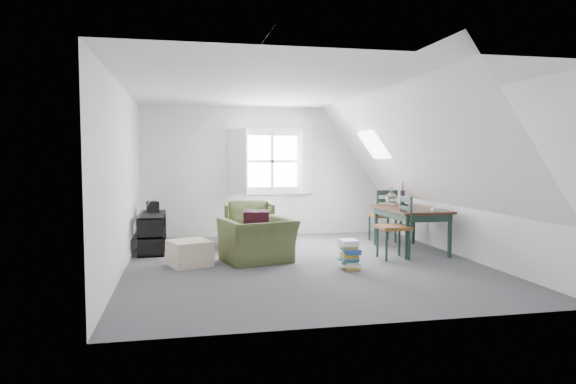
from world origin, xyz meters
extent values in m
plane|color=#48484C|center=(0.00, 0.00, 0.00)|extent=(5.50, 5.50, 0.00)
plane|color=white|center=(0.00, 0.00, 2.50)|extent=(5.50, 5.50, 0.00)
plane|color=silver|center=(0.00, 2.75, 1.25)|extent=(5.00, 0.00, 5.00)
plane|color=silver|center=(0.00, -2.75, 1.25)|extent=(5.00, 0.00, 5.00)
plane|color=silver|center=(-2.50, 0.00, 1.25)|extent=(0.00, 5.50, 5.50)
plane|color=silver|center=(2.50, 0.00, 1.25)|extent=(0.00, 5.50, 5.50)
plane|color=white|center=(-1.55, 0.00, 1.78)|extent=(3.19, 5.50, 4.48)
plane|color=white|center=(1.55, 0.00, 1.78)|extent=(3.19, 5.50, 4.48)
cube|color=white|center=(0.00, 2.73, 1.45)|extent=(1.30, 0.04, 1.30)
cube|color=white|center=(-0.68, 2.57, 1.45)|extent=(0.35, 0.35, 1.25)
cube|color=white|center=(0.68, 2.57, 1.45)|extent=(0.35, 0.35, 1.25)
cube|color=white|center=(0.00, 2.72, 1.45)|extent=(1.00, 0.02, 1.00)
cube|color=white|center=(0.00, 2.70, 1.45)|extent=(1.08, 0.04, 0.05)
cube|color=white|center=(0.00, 2.70, 1.45)|extent=(0.05, 0.04, 1.08)
cube|color=white|center=(1.55, 1.30, 1.75)|extent=(0.35, 0.75, 0.47)
imported|color=#444D26|center=(-0.64, 0.24, 0.00)|extent=(1.17, 1.08, 0.64)
imported|color=#444D26|center=(-0.60, 1.64, 0.00)|extent=(0.88, 0.90, 0.77)
cube|color=#3B1022|center=(-0.64, 0.39, 0.57)|extent=(0.40, 0.27, 0.39)
cube|color=#C8B099|center=(-1.62, 0.19, 0.18)|extent=(0.68, 0.68, 0.36)
cube|color=black|center=(1.93, 0.60, 0.69)|extent=(0.85, 1.42, 0.04)
cube|color=#1C3029|center=(1.93, 0.60, 0.61)|extent=(0.76, 1.32, 0.11)
cylinder|color=#1C3029|center=(1.58, -0.03, 0.34)|extent=(0.07, 0.07, 0.67)
cylinder|color=#1C3029|center=(2.28, -0.03, 0.34)|extent=(0.07, 0.07, 0.67)
cylinder|color=#1C3029|center=(1.58, 1.23, 0.34)|extent=(0.07, 0.07, 0.67)
cylinder|color=#1C3029|center=(2.28, 1.23, 0.34)|extent=(0.07, 0.07, 0.67)
sphere|color=silver|center=(1.78, 1.05, 0.83)|extent=(0.21, 0.21, 0.21)
cylinder|color=silver|center=(1.78, 1.05, 0.96)|extent=(0.07, 0.07, 0.12)
cylinder|color=black|center=(2.03, 1.15, 0.83)|extent=(0.08, 0.08, 0.25)
cylinder|color=#3F2D1E|center=(2.03, 1.15, 1.10)|extent=(0.03, 0.05, 0.44)
cylinder|color=#3F2D1E|center=(2.05, 1.16, 1.10)|extent=(0.04, 0.06, 0.44)
cylinder|color=#3F2D1E|center=(2.02, 1.14, 1.10)|extent=(0.05, 0.07, 0.44)
imported|color=black|center=(1.68, 0.30, 0.71)|extent=(0.14, 0.14, 0.10)
cube|color=white|center=(2.13, 0.15, 0.73)|extent=(0.12, 0.08, 0.04)
cube|color=brown|center=(1.85, 1.60, 0.48)|extent=(0.45, 0.45, 0.05)
cylinder|color=#1C3029|center=(2.03, 1.78, 0.23)|extent=(0.04, 0.04, 0.46)
cylinder|color=#1C3029|center=(2.03, 1.42, 0.23)|extent=(0.04, 0.04, 0.46)
cylinder|color=#1C3029|center=(1.67, 1.78, 0.23)|extent=(0.04, 0.04, 0.46)
cylinder|color=#1C3029|center=(1.67, 1.42, 0.23)|extent=(0.04, 0.04, 0.46)
cylinder|color=#1C3029|center=(2.03, 1.39, 0.71)|extent=(0.04, 0.04, 0.48)
cylinder|color=#1C3029|center=(1.67, 1.39, 0.71)|extent=(0.04, 0.04, 0.48)
cube|color=#1C3029|center=(1.85, 1.39, 0.90)|extent=(0.36, 0.03, 0.09)
cube|color=#1C3029|center=(1.85, 1.39, 0.77)|extent=(0.36, 0.03, 0.06)
cube|color=brown|center=(1.41, 0.08, 0.48)|extent=(0.44, 0.44, 0.05)
cylinder|color=#1C3029|center=(1.23, 0.26, 0.23)|extent=(0.04, 0.04, 0.46)
cylinder|color=#1C3029|center=(1.59, 0.26, 0.23)|extent=(0.04, 0.04, 0.46)
cylinder|color=#1C3029|center=(1.23, -0.10, 0.23)|extent=(0.04, 0.04, 0.46)
cylinder|color=#1C3029|center=(1.59, -0.10, 0.23)|extent=(0.04, 0.04, 0.46)
cylinder|color=#1C3029|center=(1.61, 0.26, 0.71)|extent=(0.04, 0.04, 0.48)
cylinder|color=#1C3029|center=(1.61, -0.10, 0.71)|extent=(0.04, 0.04, 0.48)
cube|color=#1C3029|center=(1.61, 0.08, 0.90)|extent=(0.03, 0.36, 0.08)
cube|color=#1C3029|center=(1.61, 0.08, 0.76)|extent=(0.03, 0.36, 0.06)
cube|color=black|center=(-2.21, 1.47, 0.01)|extent=(0.40, 1.20, 0.03)
cube|color=black|center=(-2.21, 1.47, 0.30)|extent=(0.40, 1.20, 0.03)
cube|color=black|center=(-2.21, 1.47, 0.60)|extent=(0.40, 1.20, 0.03)
cube|color=black|center=(-2.21, 0.89, 0.30)|extent=(0.40, 0.03, 0.60)
cube|color=black|center=(-2.21, 2.05, 0.30)|extent=(0.40, 0.03, 0.60)
cube|color=#264C99|center=(-2.21, 1.12, 0.12)|extent=(0.18, 0.20, 0.22)
cube|color=red|center=(-2.21, 1.57, 0.12)|extent=(0.18, 0.24, 0.22)
cube|color=white|center=(-2.21, 1.27, 0.42)|extent=(0.18, 0.22, 0.20)
cube|color=black|center=(-2.21, 1.72, 0.70)|extent=(0.23, 0.28, 0.19)
cube|color=#B29933|center=(0.55, -0.47, 0.02)|extent=(0.21, 0.28, 0.03)
cube|color=white|center=(0.52, -0.45, 0.05)|extent=(0.27, 0.30, 0.03)
cube|color=white|center=(0.56, -0.47, 0.09)|extent=(0.23, 0.30, 0.04)
cube|color=#337F4C|center=(0.51, -0.46, 0.12)|extent=(0.23, 0.28, 0.03)
cube|color=#264C99|center=(0.53, -0.49, 0.14)|extent=(0.25, 0.31, 0.02)
cube|color=#B29933|center=(0.53, -0.46, 0.17)|extent=(0.21, 0.28, 0.03)
cube|color=#B29933|center=(0.54, -0.45, 0.20)|extent=(0.25, 0.31, 0.04)
cube|color=#264C99|center=(0.56, -0.48, 0.24)|extent=(0.25, 0.32, 0.04)
cube|color=#264C99|center=(0.54, -0.49, 0.27)|extent=(0.25, 0.31, 0.03)
cube|color=#B29933|center=(0.54, -0.43, 0.30)|extent=(0.23, 0.29, 0.04)
cube|color=white|center=(0.52, -0.44, 0.34)|extent=(0.23, 0.26, 0.04)
cube|color=white|center=(0.53, -0.44, 0.38)|extent=(0.23, 0.28, 0.03)
camera|label=1|loc=(-1.70, -7.14, 1.55)|focal=32.00mm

